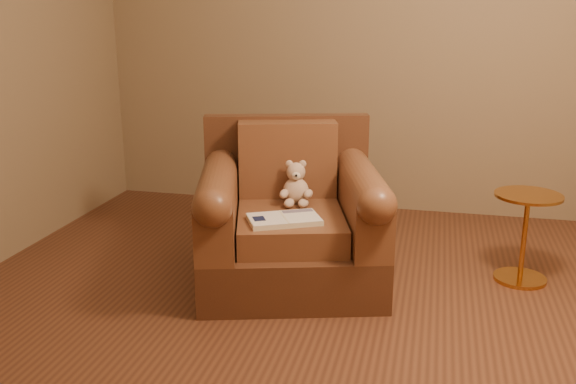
# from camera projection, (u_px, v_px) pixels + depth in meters

# --- Properties ---
(floor) EXTENTS (4.00, 4.00, 0.00)m
(floor) POSITION_uv_depth(u_px,v_px,m) (319.00, 330.00, 3.02)
(floor) COLOR brown
(floor) RESTS_ON ground
(armchair) EXTENTS (1.17, 1.14, 0.86)m
(armchair) POSITION_uv_depth(u_px,v_px,m) (290.00, 221.00, 3.51)
(armchair) COLOR #502C1A
(armchair) RESTS_ON floor
(teddy_bear) EXTENTS (0.18, 0.21, 0.25)m
(teddy_bear) POSITION_uv_depth(u_px,v_px,m) (296.00, 187.00, 3.55)
(teddy_bear) COLOR #CCA98F
(teddy_bear) RESTS_ON armchair
(guidebook) EXTENTS (0.42, 0.35, 0.03)m
(guidebook) POSITION_uv_depth(u_px,v_px,m) (284.00, 219.00, 3.26)
(guidebook) COLOR beige
(guidebook) RESTS_ON armchair
(side_table) EXTENTS (0.36, 0.36, 0.50)m
(side_table) POSITION_uv_depth(u_px,v_px,m) (524.00, 235.00, 3.50)
(side_table) COLOR #C28135
(side_table) RESTS_ON floor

